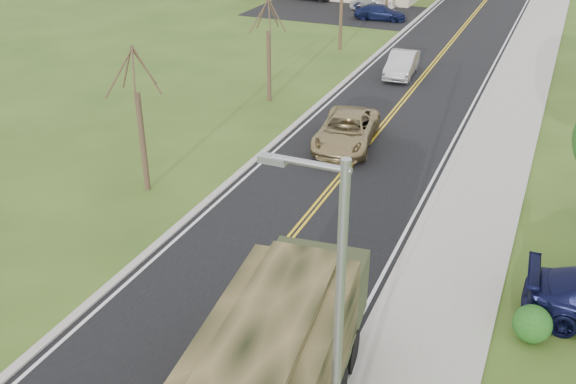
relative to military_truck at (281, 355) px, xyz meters
The scene contains 13 objects.
road 39.40m from the military_truck, 94.71° to the left, with size 8.00×120.00×0.01m, color black.
curb_right 39.28m from the military_truck, 88.65° to the left, with size 0.30×120.00×0.12m, color #9E998E.
sidewalk_right 39.36m from the military_truck, 86.10° to the left, with size 3.20×120.00×0.10m, color #9E998E.
curb_left 39.95m from the military_truck, 100.66° to the left, with size 0.30×120.00×0.10m, color #9E998E.
street_light 3.08m from the military_truck, 37.68° to the right, with size 1.65×0.22×8.00m.
bare_tree_a 13.77m from the military_truck, 138.01° to the left, with size 1.93×2.26×6.08m.
bare_tree_b 23.55m from the military_truck, 115.75° to the left, with size 1.83×2.14×5.73m.
bare_tree_c 34.75m from the military_truck, 107.12° to the left, with size 2.04×2.39×6.42m.
military_truck is the anchor object (origin of this frame).
suv_champagne 17.45m from the military_truck, 103.80° to the left, with size 2.54×5.51×1.53m, color #948054.
sedan_silver 29.24m from the military_truck, 98.99° to the left, with size 1.58×4.53×1.49m, color #B7B6BC.
lot_car_silver 47.96m from the military_truck, 104.31° to the left, with size 1.32×3.79×1.25m, color #A4A3A8.
lot_car_navy 44.77m from the military_truck, 103.26° to the left, with size 1.79×4.40×1.28m, color #10163B.
Camera 1 is at (7.89, -9.47, 12.30)m, focal length 40.00 mm.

